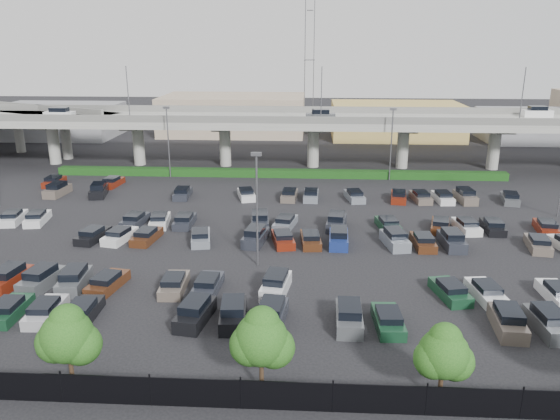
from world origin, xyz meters
name	(u,v)px	position (x,y,z in m)	size (l,w,h in m)	color
ground	(265,235)	(0.00, 0.00, 0.00)	(280.00, 280.00, 0.00)	black
overpass	(280,123)	(-0.21, 31.99, 6.97)	(150.00, 13.00, 15.80)	gray
hedge	(279,173)	(0.00, 25.00, 0.55)	(66.00, 1.60, 1.10)	#103810
fence	(222,394)	(-0.05, -28.00, 0.90)	(70.00, 0.10, 2.00)	black
tree_row	(238,338)	(0.70, -26.53, 3.52)	(65.07, 3.66, 5.94)	#332316
parked_cars	(279,242)	(1.66, -3.83, 0.62)	(62.82, 41.62, 1.67)	#665A50
light_poles	(227,171)	(-4.13, 2.00, 6.24)	(66.90, 48.38, 10.30)	#525257
distant_buildings	(348,118)	(12.38, 61.81, 3.74)	(138.00, 24.00, 9.00)	slate
comm_tower	(309,57)	(4.00, 74.00, 15.61)	(2.40, 2.40, 30.00)	#525257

